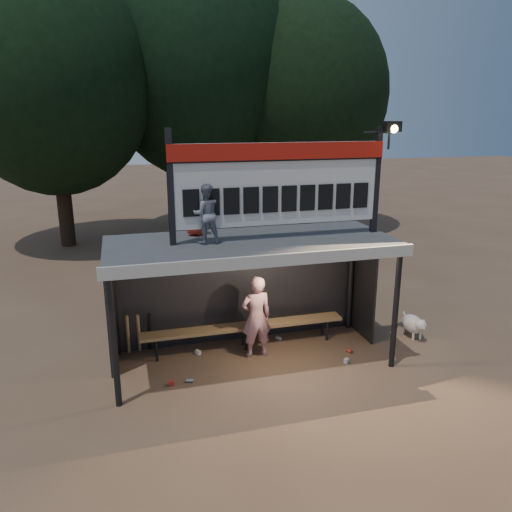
{
  "coord_description": "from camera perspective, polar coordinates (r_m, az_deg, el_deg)",
  "views": [
    {
      "loc": [
        -2.16,
        -8.15,
        4.41
      ],
      "look_at": [
        0.2,
        0.4,
        1.9
      ],
      "focal_mm": 35.0,
      "sensor_mm": 36.0,
      "label": 1
    }
  ],
  "objects": [
    {
      "name": "scoreboard_assembly",
      "position": [
        8.65,
        3.04,
        8.57
      ],
      "size": [
        4.1,
        0.27,
        1.99
      ],
      "color": "black",
      "rests_on": "dugout_shelter"
    },
    {
      "name": "dugout_shelter",
      "position": [
        9.04,
        -0.96,
        -0.68
      ],
      "size": [
        5.1,
        2.08,
        2.32
      ],
      "color": "#3A3A3C",
      "rests_on": "ground"
    },
    {
      "name": "ground",
      "position": [
        9.52,
        -0.53,
        -11.81
      ],
      "size": [
        80.0,
        80.0,
        0.0
      ],
      "primitive_type": "plane",
      "color": "brown",
      "rests_on": "ground"
    },
    {
      "name": "child_a",
      "position": [
        8.39,
        -5.76,
        4.82
      ],
      "size": [
        0.5,
        0.4,
        1.01
      ],
      "primitive_type": "imported",
      "rotation": [
        0.0,
        0.0,
        3.11
      ],
      "color": "gray",
      "rests_on": "dugout_shelter"
    },
    {
      "name": "bats",
      "position": [
        9.82,
        -13.25,
        -8.57
      ],
      "size": [
        0.48,
        0.33,
        0.84
      ],
      "color": "#9F774A",
      "rests_on": "ground"
    },
    {
      "name": "tree_right",
      "position": [
        20.0,
        5.87,
        17.94
      ],
      "size": [
        6.08,
        6.08,
        8.72
      ],
      "color": "black",
      "rests_on": "ground"
    },
    {
      "name": "tree_mid",
      "position": [
        19.98,
        -6.69,
        20.72
      ],
      "size": [
        7.22,
        7.22,
        10.36
      ],
      "color": "black",
      "rests_on": "ground"
    },
    {
      "name": "litter",
      "position": [
        9.44,
        0.19,
        -11.8
      ],
      "size": [
        3.55,
        1.39,
        0.08
      ],
      "color": "#B0261E",
      "rests_on": "ground"
    },
    {
      "name": "child_b",
      "position": [
        8.99,
        -6.94,
        5.0
      ],
      "size": [
        0.49,
        0.41,
        0.85
      ],
      "primitive_type": "imported",
      "rotation": [
        0.0,
        0.0,
        2.75
      ],
      "color": "#B22D1B",
      "rests_on": "dugout_shelter"
    },
    {
      "name": "bench",
      "position": [
        9.81,
        -1.37,
        -8.13
      ],
      "size": [
        4.0,
        0.35,
        0.48
      ],
      "color": "#967147",
      "rests_on": "ground"
    },
    {
      "name": "dog",
      "position": [
        10.82,
        17.57,
        -7.44
      ],
      "size": [
        0.36,
        0.81,
        0.49
      ],
      "color": "beige",
      "rests_on": "ground"
    },
    {
      "name": "player",
      "position": [
        9.36,
        0.03,
        -6.95
      ],
      "size": [
        0.59,
        0.4,
        1.58
      ],
      "primitive_type": "imported",
      "rotation": [
        0.0,
        0.0,
        3.18
      ],
      "color": "white",
      "rests_on": "ground"
    },
    {
      "name": "tree_left",
      "position": [
        18.28,
        -22.33,
        18.14
      ],
      "size": [
        6.46,
        6.46,
        9.27
      ],
      "color": "black",
      "rests_on": "ground"
    }
  ]
}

